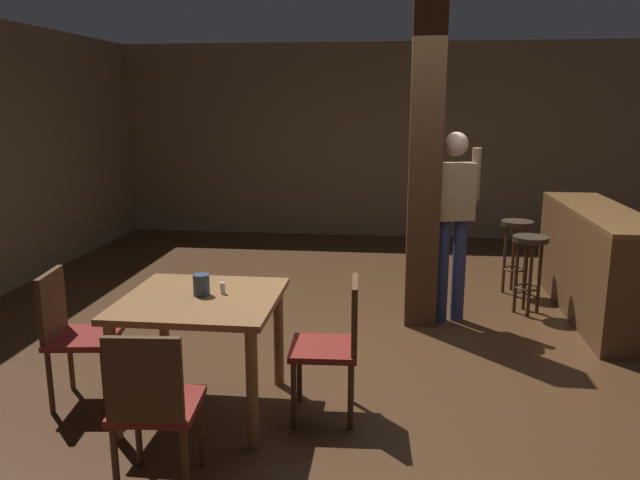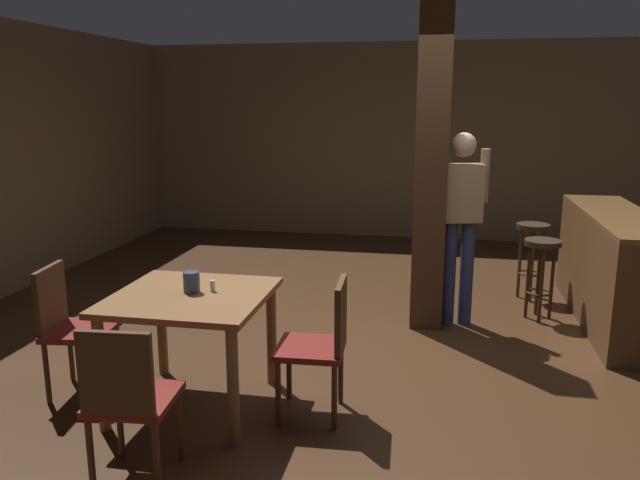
{
  "view_description": "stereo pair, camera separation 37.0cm",
  "coord_description": "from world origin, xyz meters",
  "px_view_note": "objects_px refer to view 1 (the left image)",
  "views": [
    {
      "loc": [
        0.06,
        -4.75,
        1.98
      ],
      "look_at": [
        -0.5,
        0.02,
        0.91
      ],
      "focal_mm": 35.0,
      "sensor_mm": 36.0,
      "label": 1
    },
    {
      "loc": [
        0.43,
        -4.69,
        1.98
      ],
      "look_at": [
        -0.5,
        0.02,
        0.91
      ],
      "focal_mm": 35.0,
      "sensor_mm": 36.0,
      "label": 2
    }
  ],
  "objects_px": {
    "chair_east": "(336,340)",
    "chair_south": "(153,402)",
    "salt_shaker": "(223,288)",
    "bar_stool_near": "(529,257)",
    "standing_person": "(453,213)",
    "bar_counter": "(588,261)",
    "chair_west": "(72,330)",
    "dining_table": "(201,316)",
    "bar_stool_mid": "(516,240)",
    "napkin_cup": "(201,285)"
  },
  "relations": [
    {
      "from": "salt_shaker",
      "to": "bar_counter",
      "type": "relative_size",
      "value": 0.03
    },
    {
      "from": "standing_person",
      "to": "bar_counter",
      "type": "xyz_separation_m",
      "value": [
        1.29,
        0.34,
        -0.49
      ]
    },
    {
      "from": "chair_south",
      "to": "napkin_cup",
      "type": "distance_m",
      "value": 0.99
    },
    {
      "from": "chair_west",
      "to": "bar_counter",
      "type": "relative_size",
      "value": 0.4
    },
    {
      "from": "standing_person",
      "to": "bar_stool_mid",
      "type": "xyz_separation_m",
      "value": [
        0.75,
        0.93,
        -0.43
      ]
    },
    {
      "from": "chair_west",
      "to": "salt_shaker",
      "type": "bearing_deg",
      "value": 3.57
    },
    {
      "from": "chair_south",
      "to": "napkin_cup",
      "type": "xyz_separation_m",
      "value": [
        -0.02,
        0.93,
        0.33
      ]
    },
    {
      "from": "dining_table",
      "to": "bar_stool_mid",
      "type": "xyz_separation_m",
      "value": [
        2.48,
        2.85,
        -0.08
      ]
    },
    {
      "from": "napkin_cup",
      "to": "salt_shaker",
      "type": "relative_size",
      "value": 1.83
    },
    {
      "from": "dining_table",
      "to": "chair_east",
      "type": "bearing_deg",
      "value": 1.89
    },
    {
      "from": "standing_person",
      "to": "bar_stool_mid",
      "type": "height_order",
      "value": "standing_person"
    },
    {
      "from": "chair_east",
      "to": "bar_counter",
      "type": "distance_m",
      "value": 3.1
    },
    {
      "from": "dining_table",
      "to": "chair_south",
      "type": "xyz_separation_m",
      "value": [
        0.02,
        -0.9,
        -0.14
      ]
    },
    {
      "from": "dining_table",
      "to": "chair_east",
      "type": "height_order",
      "value": "chair_east"
    },
    {
      "from": "dining_table",
      "to": "salt_shaker",
      "type": "height_order",
      "value": "salt_shaker"
    },
    {
      "from": "chair_east",
      "to": "chair_west",
      "type": "distance_m",
      "value": 1.75
    },
    {
      "from": "salt_shaker",
      "to": "dining_table",
      "type": "bearing_deg",
      "value": -148.45
    },
    {
      "from": "standing_person",
      "to": "bar_stool_mid",
      "type": "distance_m",
      "value": 1.27
    },
    {
      "from": "bar_counter",
      "to": "bar_stool_near",
      "type": "xyz_separation_m",
      "value": [
        -0.54,
        -0.04,
        0.04
      ]
    },
    {
      "from": "chair_south",
      "to": "bar_counter",
      "type": "xyz_separation_m",
      "value": [
        3.0,
        3.15,
        0.01
      ]
    },
    {
      "from": "chair_west",
      "to": "chair_south",
      "type": "bearing_deg",
      "value": -45.02
    },
    {
      "from": "napkin_cup",
      "to": "chair_west",
      "type": "bearing_deg",
      "value": -178.75
    },
    {
      "from": "dining_table",
      "to": "bar_counter",
      "type": "relative_size",
      "value": 0.43
    },
    {
      "from": "dining_table",
      "to": "bar_stool_near",
      "type": "bearing_deg",
      "value": 41.71
    },
    {
      "from": "dining_table",
      "to": "napkin_cup",
      "type": "bearing_deg",
      "value": 94.17
    },
    {
      "from": "salt_shaker",
      "to": "standing_person",
      "type": "distance_m",
      "value": 2.44
    },
    {
      "from": "chair_south",
      "to": "bar_stool_mid",
      "type": "xyz_separation_m",
      "value": [
        2.45,
        3.75,
        0.06
      ]
    },
    {
      "from": "chair_east",
      "to": "standing_person",
      "type": "bearing_deg",
      "value": 65.21
    },
    {
      "from": "salt_shaker",
      "to": "chair_east",
      "type": "bearing_deg",
      "value": -3.73
    },
    {
      "from": "salt_shaker",
      "to": "bar_stool_near",
      "type": "bearing_deg",
      "value": 42.17
    },
    {
      "from": "standing_person",
      "to": "chair_east",
      "type": "bearing_deg",
      "value": -114.79
    },
    {
      "from": "napkin_cup",
      "to": "bar_stool_near",
      "type": "height_order",
      "value": "napkin_cup"
    },
    {
      "from": "standing_person",
      "to": "chair_west",
      "type": "bearing_deg",
      "value": -144.07
    },
    {
      "from": "salt_shaker",
      "to": "standing_person",
      "type": "xyz_separation_m",
      "value": [
        1.6,
        1.83,
        0.19
      ]
    },
    {
      "from": "bar_counter",
      "to": "salt_shaker",
      "type": "bearing_deg",
      "value": -143.12
    },
    {
      "from": "chair_east",
      "to": "chair_west",
      "type": "xyz_separation_m",
      "value": [
        -1.75,
        -0.02,
        0.0
      ]
    },
    {
      "from": "dining_table",
      "to": "salt_shaker",
      "type": "xyz_separation_m",
      "value": [
        0.12,
        0.08,
        0.16
      ]
    },
    {
      "from": "chair_east",
      "to": "chair_south",
      "type": "relative_size",
      "value": 1.0
    },
    {
      "from": "bar_counter",
      "to": "bar_stool_near",
      "type": "height_order",
      "value": "bar_counter"
    },
    {
      "from": "standing_person",
      "to": "bar_counter",
      "type": "height_order",
      "value": "standing_person"
    },
    {
      "from": "chair_west",
      "to": "bar_stool_near",
      "type": "distance_m",
      "value": 4.02
    },
    {
      "from": "salt_shaker",
      "to": "bar_stool_near",
      "type": "relative_size",
      "value": 0.1
    },
    {
      "from": "salt_shaker",
      "to": "bar_stool_near",
      "type": "height_order",
      "value": "salt_shaker"
    },
    {
      "from": "chair_south",
      "to": "bar_stool_mid",
      "type": "distance_m",
      "value": 4.48
    },
    {
      "from": "bar_stool_mid",
      "to": "chair_south",
      "type": "bearing_deg",
      "value": -123.22
    },
    {
      "from": "salt_shaker",
      "to": "chair_south",
      "type": "bearing_deg",
      "value": -95.93
    },
    {
      "from": "chair_west",
      "to": "standing_person",
      "type": "height_order",
      "value": "standing_person"
    },
    {
      "from": "standing_person",
      "to": "bar_counter",
      "type": "distance_m",
      "value": 1.42
    },
    {
      "from": "chair_south",
      "to": "bar_counter",
      "type": "distance_m",
      "value": 4.35
    },
    {
      "from": "dining_table",
      "to": "chair_south",
      "type": "height_order",
      "value": "chair_south"
    }
  ]
}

